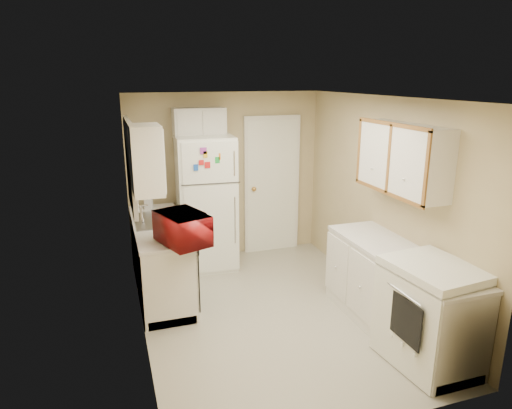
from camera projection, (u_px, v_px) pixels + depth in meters
name	position (u px, v px, depth m)	size (l,w,h in m)	color
floor	(270.00, 312.00, 5.23)	(3.80, 3.80, 0.00)	#BCB8A5
ceiling	(272.00, 98.00, 4.58)	(3.80, 3.80, 0.00)	white
wall_left	(137.00, 225.00, 4.48)	(3.80, 3.80, 0.00)	tan
wall_right	(383.00, 201.00, 5.32)	(3.80, 3.80, 0.00)	tan
wall_back	(226.00, 176.00, 6.64)	(2.80, 2.80, 0.00)	tan
wall_front	(364.00, 287.00, 3.17)	(2.80, 2.80, 0.00)	tan
left_counter	(161.00, 258.00, 5.60)	(0.60, 1.80, 0.90)	silver
dishwasher	(193.00, 272.00, 5.13)	(0.03, 0.58, 0.72)	black
sink	(158.00, 223.00, 5.62)	(0.54, 0.74, 0.16)	gray
microwave	(183.00, 230.00, 4.79)	(0.34, 0.60, 0.40)	maroon
soap_bottle	(148.00, 202.00, 6.06)	(0.09, 0.10, 0.21)	silver
window_blinds	(131.00, 165.00, 5.34)	(0.10, 0.98, 1.08)	silver
upper_cabinet_left	(146.00, 160.00, 4.56)	(0.30, 0.45, 0.70)	silver
refrigerator	(206.00, 203.00, 6.29)	(0.76, 0.74, 1.85)	white
cabinet_over_fridge	(199.00, 123.00, 6.16)	(0.70, 0.30, 0.40)	silver
interior_door	(272.00, 186.00, 6.86)	(0.86, 0.06, 2.08)	white
right_counter	(396.00, 293.00, 4.71)	(0.60, 2.00, 0.90)	silver
stove	(430.00, 314.00, 4.19)	(0.67, 0.82, 1.00)	white
upper_cabinet_right	(403.00, 158.00, 4.66)	(0.30, 1.20, 0.70)	silver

